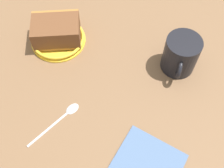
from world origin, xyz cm
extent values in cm
cube|color=brown|center=(0.00, 0.00, -1.38)|extent=(148.69, 148.69, 2.76)
cylinder|color=yellow|center=(-11.74, 4.58, 0.45)|extent=(13.18, 13.18, 0.90)
torus|color=yellow|center=(-11.74, 4.58, 1.26)|extent=(12.85, 12.85, 0.72)
cube|color=#9E662D|center=(-11.74, 4.58, 1.20)|extent=(12.59, 10.12, 0.60)
cube|color=brown|center=(-11.74, 4.58, 3.83)|extent=(12.59, 10.12, 4.66)
cube|color=#9E662D|center=(-12.87, 8.35, 3.83)|extent=(10.67, 3.74, 4.66)
cylinder|color=black|center=(17.26, 3.61, 4.29)|extent=(7.65, 7.65, 8.59)
cylinder|color=#47230F|center=(17.26, 3.61, 6.30)|extent=(6.73, 6.73, 0.40)
torus|color=black|center=(17.30, -0.21, 4.29)|extent=(0.89, 4.63, 4.62)
ellipsoid|color=silver|center=(-3.15, -12.37, 0.40)|extent=(3.30, 3.60, 0.80)
cylinder|color=silver|center=(-6.69, -17.90, 0.25)|extent=(5.89, 8.82, 0.50)
cube|color=slate|center=(13.98, -20.97, 0.30)|extent=(15.36, 15.29, 0.60)
camera|label=1|loc=(10.59, -35.28, 52.97)|focal=44.38mm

